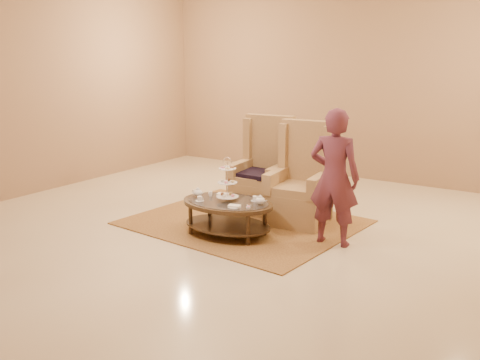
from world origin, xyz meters
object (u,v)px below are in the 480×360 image
Objects in this scene: armchair_left at (263,179)px; person at (334,178)px; armchair_right at (301,189)px; tea_table at (228,207)px.

person is (1.46, -0.83, 0.36)m from armchair_left.
person is at bearing -35.00° from armchair_left.
armchair_right is (0.74, -0.24, -0.01)m from armchair_left.
armchair_left is at bearing -36.63° from person.
armchair_right is at bearing -23.46° from armchair_left.
tea_table is 0.91× the size of armchair_left.
armchair_left is 0.84× the size of person.
armchair_left is 1.72m from person.
person is at bearing 16.63° from tea_table.
person reaches higher than armchair_right.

